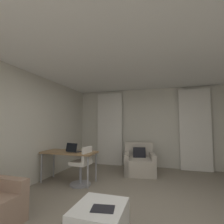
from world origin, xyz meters
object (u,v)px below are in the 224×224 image
desk_chair (82,168)px  magazine_open (103,209)px  armchair (140,163)px  laptop (74,150)px  coffee_table (100,220)px  desk (69,154)px

desk_chair → magazine_open: bearing=-55.5°
desk_chair → magazine_open: (1.08, -1.57, -0.03)m
armchair → laptop: bearing=-138.0°
coffee_table → desk_chair: bearing=124.0°
laptop → desk_chair: bearing=-9.8°
coffee_table → magazine_open: (0.07, -0.07, 0.19)m
coffee_table → magazine_open: 0.21m
laptop → coffee_table: size_ratio=0.52×
desk → magazine_open: size_ratio=4.27×
magazine_open → laptop: bearing=129.6°
laptop → coffee_table: bearing=-50.6°
desk → laptop: bearing=-17.8°
coffee_table → armchair: bearing=87.1°
armchair → desk_chair: desk_chair is taller
desk_chair → magazine_open: desk_chair is taller
armchair → magazine_open: bearing=-91.5°
desk → laptop: 0.18m
laptop → magazine_open: size_ratio=1.18×
armchair → coffee_table: 2.82m
laptop → magazine_open: bearing=-50.4°
desk → coffee_table: bearing=-48.4°
desk_chair → laptop: (-0.26, 0.04, 0.39)m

